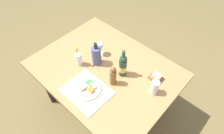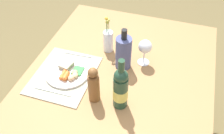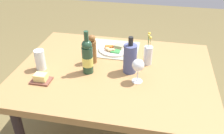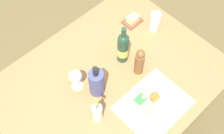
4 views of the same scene
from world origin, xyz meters
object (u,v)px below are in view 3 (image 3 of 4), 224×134
at_px(dinner_plate, 114,49).
at_px(water_tumbler, 40,61).
at_px(flower_vase, 148,55).
at_px(fork, 136,51).
at_px(dining_table, 114,79).
at_px(wine_glass, 138,66).
at_px(knife, 97,47).
at_px(cooler_bottle, 130,58).
at_px(butter_dish, 41,79).
at_px(wine_bottle, 87,57).
at_px(pepper_mill, 92,50).

xyz_separation_m(dinner_plate, water_tumbler, (0.45, 0.38, 0.05)).
bearing_deg(flower_vase, water_tumbler, 17.01).
distance_m(fork, flower_vase, 0.21).
relative_size(dining_table, wine_glass, 8.35).
bearing_deg(dining_table, water_tumbler, 10.41).
bearing_deg(dinner_plate, water_tumbler, 39.64).
bearing_deg(fork, dining_table, 66.11).
xyz_separation_m(dining_table, flower_vase, (-0.22, -0.13, 0.16)).
bearing_deg(flower_vase, dinner_plate, -28.65).
distance_m(dinner_plate, knife, 0.15).
bearing_deg(cooler_bottle, flower_vase, -131.04).
bearing_deg(fork, water_tumbler, 29.50).
relative_size(water_tumbler, butter_dish, 1.14).
distance_m(wine_bottle, butter_dish, 0.34).
xyz_separation_m(wine_glass, cooler_bottle, (0.07, -0.11, -0.01)).
height_order(wine_bottle, wine_glass, wine_bottle).
distance_m(water_tumbler, wine_glass, 0.69).
distance_m(wine_bottle, cooler_bottle, 0.29).
bearing_deg(dinner_plate, pepper_mill, 59.63).
bearing_deg(butter_dish, fork, -136.39).
xyz_separation_m(wine_bottle, cooler_bottle, (-0.28, -0.06, -0.02)).
relative_size(fork, wine_bottle, 0.57).
xyz_separation_m(knife, water_tumbler, (0.31, 0.40, 0.06)).
relative_size(pepper_mill, flower_vase, 0.88).
distance_m(knife, wine_bottle, 0.39).
height_order(water_tumbler, cooler_bottle, cooler_bottle).
height_order(water_tumbler, wine_glass, wine_glass).
xyz_separation_m(fork, water_tumbler, (0.63, 0.39, 0.06)).
bearing_deg(wine_bottle, cooler_bottle, -167.25).
xyz_separation_m(fork, wine_glass, (-0.06, 0.41, 0.11)).
xyz_separation_m(dinner_plate, butter_dish, (0.39, 0.52, 0.00)).
relative_size(wine_bottle, cooler_bottle, 1.16).
bearing_deg(wine_glass, dining_table, -32.11).
bearing_deg(dinner_plate, flower_vase, 151.35).
bearing_deg(flower_vase, pepper_mill, 8.04).
xyz_separation_m(dining_table, wine_bottle, (0.17, 0.06, 0.20)).
relative_size(dinner_plate, fork, 1.48).
bearing_deg(fork, butter_dish, 41.25).
bearing_deg(butter_dish, cooler_bottle, -156.80).
xyz_separation_m(wine_bottle, water_tumbler, (0.34, 0.03, -0.06)).
bearing_deg(water_tumbler, dining_table, -169.59).
distance_m(cooler_bottle, butter_dish, 0.61).
distance_m(wine_glass, cooler_bottle, 0.13).
distance_m(flower_vase, cooler_bottle, 0.18).
height_order(flower_vase, wine_glass, flower_vase).
distance_m(fork, cooler_bottle, 0.31).
distance_m(wine_glass, butter_dish, 0.64).
bearing_deg(butter_dish, dinner_plate, -126.71).
bearing_deg(butter_dish, wine_glass, -168.39).
bearing_deg(cooler_bottle, fork, -91.39).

